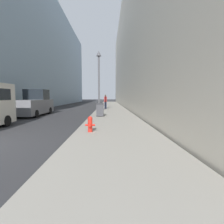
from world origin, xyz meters
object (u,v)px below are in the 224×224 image
fire_hydrant (90,124)px  lamppost (99,74)px  pickup_truck (34,105)px  trash_bin (100,110)px  pedestrian_on_sidewalk (105,102)px

fire_hydrant → lamppost: (-0.20, 10.71, 3.56)m
lamppost → pickup_truck: (-5.83, -2.48, -3.07)m
lamppost → pickup_truck: 7.04m
trash_bin → pickup_truck: pickup_truck is taller
fire_hydrant → trash_bin: trash_bin is taller
lamppost → pedestrian_on_sidewalk: bearing=82.0°
trash_bin → pedestrian_on_sidewalk: pedestrian_on_sidewalk is taller
pedestrian_on_sidewalk → lamppost: bearing=-98.0°
trash_bin → pickup_truck: (-6.16, 2.01, 0.32)m
trash_bin → pedestrian_on_sidewalk: bearing=88.2°
fire_hydrant → lamppost: 11.29m
lamppost → pedestrian_on_sidewalk: 5.29m
fire_hydrant → pedestrian_on_sidewalk: 15.03m
fire_hydrant → pedestrian_on_sidewalk: bearing=88.5°
fire_hydrant → lamppost: lamppost is taller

